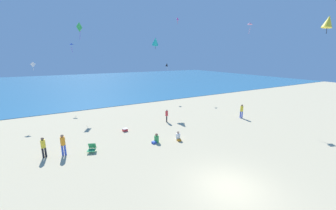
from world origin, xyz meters
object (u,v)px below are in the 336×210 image
Objects in this scene: cooler_box at (125,130)px; kite_pink at (250,24)px; person_1 at (242,110)px; kite_yellow at (328,22)px; person_3 at (178,137)px; kite_black at (167,65)px; kite_teal at (155,41)px; kite_magenta at (178,19)px; person_4 at (63,143)px; kite_white at (33,65)px; person_0 at (43,146)px; person_5 at (156,139)px; kite_green at (79,27)px; person_2 at (167,115)px; beach_chair_far_right at (92,148)px; kite_blue at (71,44)px.

cooler_box is 18.23m from kite_pink.
kite_yellow reaches higher than person_1.
person_3 is 17.72m from kite_black.
kite_magenta is at bearing 43.51° from kite_teal.
kite_white is at bearing -156.44° from person_4.
person_0 is 31.20m from kite_magenta.
kite_yellow is (10.48, -6.43, 9.05)m from person_5.
kite_green reaches higher than kite_black.
person_0 is 11.69m from person_2.
kite_white is (-3.59, 11.91, 5.80)m from beach_chair_far_right.
person_0 is at bearing -33.27° from person_1.
beach_chair_far_right is 0.55× the size of person_0.
beach_chair_far_right is 1.99m from person_4.
person_0 is at bearing -177.27° from kite_pink.
person_0 is 18.42m from kite_teal.
person_5 is 16.43m from kite_white.
kite_pink is at bearing 119.42° from beach_chair_far_right.
person_5 is at bearing 148.45° from kite_yellow.
person_4 reaches higher than person_5.
person_2 is 16.79m from kite_green.
beach_chair_far_right is 0.38× the size of kite_green.
kite_blue is at bearing 108.30° from kite_green.
person_0 is 0.94× the size of person_4.
person_0 reaches higher than cooler_box.
person_1 is (13.03, -2.60, 0.80)m from cooler_box.
person_0 is 10.09m from person_3.
kite_teal is 6.10m from kite_black.
kite_magenta is 17.02m from kite_pink.
kite_pink is at bearing -71.06° from kite_black.
cooler_box is at bearing -51.48° from kite_white.
kite_yellow is at bearing -74.50° from kite_teal.
kite_blue is (-7.31, 14.77, 7.87)m from person_2.
kite_teal is (2.18, 6.87, 8.11)m from person_2.
person_2 is 10.60m from person_4.
person_5 is at bearing -103.73° from person_2.
kite_blue is (2.87, 17.71, 7.76)m from person_4.
kite_pink is at bearing -24.71° from kite_white.
kite_white is (-8.51, 12.80, 5.80)m from person_5.
kite_teal is (7.00, 7.29, 8.79)m from cooler_box.
kite_pink is at bearing 117.39° from person_3.
person_2 is at bearing -142.94° from person_5.
person_0 is 1.06× the size of person_2.
kite_black is at bearing -7.31° from kite_green.
kite_black is at bearing 43.32° from kite_teal.
kite_yellow is 1.01× the size of kite_pink.
person_4 is (-18.39, 0.07, -0.01)m from person_1.
beach_chair_far_right is at bearing -135.97° from kite_black.
person_3 is (3.27, -4.30, 0.15)m from cooler_box.
person_1 is 1.27× the size of kite_yellow.
kite_green reaches higher than person_2.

